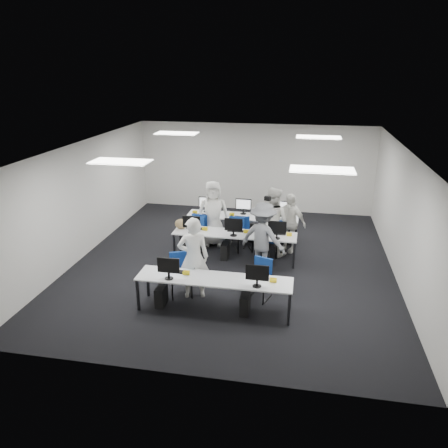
% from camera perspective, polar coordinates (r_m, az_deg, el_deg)
% --- Properties ---
extents(room, '(9.00, 9.02, 3.00)m').
position_cam_1_polar(room, '(10.86, 1.25, 2.22)').
color(room, black).
rests_on(room, ground).
extents(ceiling_panels, '(5.20, 4.60, 0.02)m').
position_cam_1_polar(ceiling_panels, '(10.50, 1.32, 9.95)').
color(ceiling_panels, white).
rests_on(ceiling_panels, room).
extents(desk_front, '(3.20, 0.70, 0.73)m').
position_cam_1_polar(desk_front, '(8.99, -1.31, -7.39)').
color(desk_front, silver).
rests_on(desk_front, ground).
extents(desk_mid, '(3.20, 0.70, 0.73)m').
position_cam_1_polar(desk_mid, '(11.32, 1.39, -1.43)').
color(desk_mid, silver).
rests_on(desk_mid, ground).
extents(desk_back, '(3.20, 0.70, 0.73)m').
position_cam_1_polar(desk_back, '(12.62, 2.42, 0.86)').
color(desk_back, silver).
rests_on(desk_back, ground).
extents(equipment_front, '(2.51, 0.41, 1.19)m').
position_cam_1_polar(equipment_front, '(9.17, -2.50, -9.13)').
color(equipment_front, '#0B4195').
rests_on(equipment_front, desk_front).
extents(equipment_mid, '(2.91, 0.41, 1.19)m').
position_cam_1_polar(equipment_mid, '(11.46, 0.41, -2.90)').
color(equipment_mid, white).
rests_on(equipment_mid, desk_mid).
extents(equipment_back, '(2.91, 0.41, 1.19)m').
position_cam_1_polar(equipment_back, '(12.73, 3.26, -0.54)').
color(equipment_back, white).
rests_on(equipment_back, desk_back).
extents(chair_0, '(0.62, 0.64, 0.95)m').
position_cam_1_polar(chair_0, '(9.80, -5.64, -7.55)').
color(chair_0, navy).
rests_on(chair_0, ground).
extents(chair_1, '(0.57, 0.59, 0.90)m').
position_cam_1_polar(chair_1, '(9.64, 4.64, -8.11)').
color(chair_1, navy).
rests_on(chair_1, ground).
extents(chair_2, '(0.50, 0.54, 0.94)m').
position_cam_1_polar(chair_2, '(12.14, -3.48, -1.91)').
color(chair_2, navy).
rests_on(chair_2, ground).
extents(chair_3, '(0.59, 0.61, 0.90)m').
position_cam_1_polar(chair_3, '(12.05, 2.54, -2.12)').
color(chair_3, navy).
rests_on(chair_3, ground).
extents(chair_4, '(0.52, 0.54, 0.83)m').
position_cam_1_polar(chair_4, '(11.81, 6.42, -2.81)').
color(chair_4, navy).
rests_on(chair_4, ground).
extents(chair_5, '(0.49, 0.53, 0.93)m').
position_cam_1_polar(chair_5, '(12.35, -3.18, -1.51)').
color(chair_5, navy).
rests_on(chair_5, ground).
extents(chair_6, '(0.46, 0.50, 0.92)m').
position_cam_1_polar(chair_6, '(12.33, 1.84, -1.53)').
color(chair_6, navy).
rests_on(chair_6, ground).
extents(chair_7, '(0.53, 0.56, 0.94)m').
position_cam_1_polar(chair_7, '(12.09, 6.60, -2.11)').
color(chair_7, navy).
rests_on(chair_7, ground).
extents(handbag, '(0.34, 0.23, 0.27)m').
position_cam_1_polar(handbag, '(11.61, -5.64, 0.01)').
color(handbag, olive).
rests_on(handbag, desk_mid).
extents(student_0, '(0.77, 0.62, 1.84)m').
position_cam_1_polar(student_0, '(9.44, -4.02, -4.44)').
color(student_0, white).
rests_on(student_0, ground).
extents(student_1, '(1.09, 0.98, 1.85)m').
position_cam_1_polar(student_1, '(11.66, 6.30, 0.38)').
color(student_1, white).
rests_on(student_1, ground).
extents(student_2, '(1.00, 0.76, 1.85)m').
position_cam_1_polar(student_2, '(12.20, -1.44, 1.39)').
color(student_2, white).
rests_on(student_2, ground).
extents(student_3, '(1.04, 0.74, 1.63)m').
position_cam_1_polar(student_3, '(11.93, 8.50, 0.17)').
color(student_3, white).
rests_on(student_3, ground).
extents(photographer, '(1.31, 1.04, 1.78)m').
position_cam_1_polar(photographer, '(10.60, 5.10, -1.82)').
color(photographer, slate).
rests_on(photographer, ground).
extents(dslr_camera, '(0.20, 0.22, 0.10)m').
position_cam_1_polar(dslr_camera, '(10.44, 5.71, 3.34)').
color(dslr_camera, black).
rests_on(dslr_camera, photographer).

